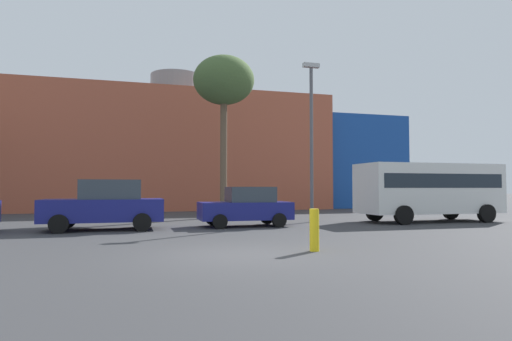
{
  "coord_description": "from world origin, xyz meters",
  "views": [
    {
      "loc": [
        -2.38,
        -10.1,
        1.59
      ],
      "look_at": [
        3.08,
        9.14,
        2.4
      ],
      "focal_mm": 30.32,
      "sensor_mm": 36.0,
      "label": 1
    }
  ],
  "objects_px": {
    "white_bus": "(429,187)",
    "street_lamp": "(311,131)",
    "bollard_yellow_0": "(314,230)",
    "parked_car_2": "(246,207)",
    "parked_car_1": "(105,205)",
    "bare_tree_0": "(224,82)"
  },
  "relations": [
    {
      "from": "white_bus",
      "to": "street_lamp",
      "type": "xyz_separation_m",
      "value": [
        -5.44,
        1.3,
        2.66
      ]
    },
    {
      "from": "white_bus",
      "to": "bollard_yellow_0",
      "type": "distance_m",
      "value": 11.73
    },
    {
      "from": "bollard_yellow_0",
      "to": "parked_car_2",
      "type": "bearing_deg",
      "value": 89.05
    },
    {
      "from": "parked_car_1",
      "to": "bollard_yellow_0",
      "type": "height_order",
      "value": "parked_car_1"
    },
    {
      "from": "bollard_yellow_0",
      "to": "street_lamp",
      "type": "distance_m",
      "value": 10.1
    },
    {
      "from": "white_bus",
      "to": "bollard_yellow_0",
      "type": "relative_size",
      "value": 6.38
    },
    {
      "from": "street_lamp",
      "to": "bollard_yellow_0",
      "type": "bearing_deg",
      "value": -112.84
    },
    {
      "from": "bare_tree_0",
      "to": "parked_car_1",
      "type": "bearing_deg",
      "value": -134.98
    },
    {
      "from": "parked_car_1",
      "to": "parked_car_2",
      "type": "distance_m",
      "value": 5.55
    },
    {
      "from": "parked_car_1",
      "to": "bare_tree_0",
      "type": "bearing_deg",
      "value": -134.98
    },
    {
      "from": "parked_car_1",
      "to": "bollard_yellow_0",
      "type": "relative_size",
      "value": 4.12
    },
    {
      "from": "bare_tree_0",
      "to": "street_lamp",
      "type": "distance_m",
      "value": 6.35
    },
    {
      "from": "parked_car_2",
      "to": "bollard_yellow_0",
      "type": "distance_m",
      "value": 7.3
    },
    {
      "from": "bollard_yellow_0",
      "to": "street_lamp",
      "type": "bearing_deg",
      "value": 67.16
    },
    {
      "from": "parked_car_1",
      "to": "street_lamp",
      "type": "distance_m",
      "value": 9.76
    },
    {
      "from": "white_bus",
      "to": "parked_car_2",
      "type": "bearing_deg",
      "value": 0.34
    },
    {
      "from": "parked_car_1",
      "to": "street_lamp",
      "type": "height_order",
      "value": "street_lamp"
    },
    {
      "from": "white_bus",
      "to": "bollard_yellow_0",
      "type": "xyz_separation_m",
      "value": [
        -9.08,
        -7.35,
        -1.09
      ]
    },
    {
      "from": "parked_car_2",
      "to": "white_bus",
      "type": "height_order",
      "value": "white_bus"
    },
    {
      "from": "bollard_yellow_0",
      "to": "street_lamp",
      "type": "xyz_separation_m",
      "value": [
        3.64,
        8.65,
        3.75
      ]
    },
    {
      "from": "parked_car_2",
      "to": "bare_tree_0",
      "type": "xyz_separation_m",
      "value": [
        0.2,
        5.76,
        6.6
      ]
    },
    {
      "from": "parked_car_2",
      "to": "street_lamp",
      "type": "height_order",
      "value": "street_lamp"
    }
  ]
}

